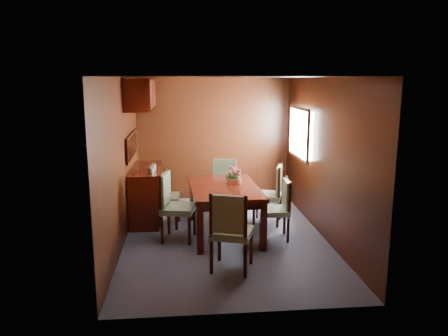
{
  "coord_description": "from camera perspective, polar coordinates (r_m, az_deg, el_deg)",
  "views": [
    {
      "loc": [
        -0.62,
        -6.34,
        2.37
      ],
      "look_at": [
        0.0,
        0.12,
        1.05
      ],
      "focal_mm": 35.0,
      "sensor_mm": 36.0,
      "label": 1
    }
  ],
  "objects": [
    {
      "name": "ground",
      "position": [
        6.79,
        0.1,
        -8.91
      ],
      "size": [
        4.5,
        4.5,
        0.0
      ],
      "primitive_type": "plane",
      "color": "#373B4B",
      "rests_on": "ground"
    },
    {
      "name": "room_shell",
      "position": [
        6.73,
        -1.06,
        5.2
      ],
      "size": [
        3.06,
        4.52,
        2.41
      ],
      "color": "black",
      "rests_on": "ground"
    },
    {
      "name": "chair_foot",
      "position": [
        7.8,
        -0.02,
        -2.0
      ],
      "size": [
        0.54,
        0.53,
        0.99
      ],
      "rotation": [
        0.0,
        0.0,
        2.95
      ],
      "color": "black",
      "rests_on": "ground"
    },
    {
      "name": "chair_left_far",
      "position": [
        7.19,
        -8.38,
        -3.15
      ],
      "size": [
        0.5,
        0.52,
        1.02
      ],
      "rotation": [
        0.0,
        0.0,
        -1.64
      ],
      "color": "black",
      "rests_on": "ground"
    },
    {
      "name": "chair_right_far",
      "position": [
        7.29,
        6.3,
        -3.0
      ],
      "size": [
        0.57,
        0.59,
        1.0
      ],
      "rotation": [
        0.0,
        0.0,
        1.26
      ],
      "color": "black",
      "rests_on": "ground"
    },
    {
      "name": "chair_left_near",
      "position": [
        6.55,
        -6.68,
        -4.48
      ],
      "size": [
        0.56,
        0.58,
        1.04
      ],
      "rotation": [
        0.0,
        0.0,
        -1.77
      ],
      "color": "black",
      "rests_on": "ground"
    },
    {
      "name": "flower_centerpiece",
      "position": [
        6.9,
        1.34,
        -0.91
      ],
      "size": [
        0.26,
        0.26,
        0.26
      ],
      "color": "#C96C3D",
      "rests_on": "dining_table"
    },
    {
      "name": "chair_right_near",
      "position": [
        6.62,
        7.26,
        -4.89
      ],
      "size": [
        0.45,
        0.47,
        0.92
      ],
      "rotation": [
        0.0,
        0.0,
        1.48
      ],
      "color": "black",
      "rests_on": "ground"
    },
    {
      "name": "chair_head",
      "position": [
        5.43,
        0.85,
        -7.79
      ],
      "size": [
        0.62,
        0.6,
        1.04
      ],
      "rotation": [
        0.0,
        0.0,
        -0.33
      ],
      "color": "black",
      "rests_on": "ground"
    },
    {
      "name": "sideboard",
      "position": [
        7.61,
        -10.07,
        -3.28
      ],
      "size": [
        0.48,
        1.4,
        0.9
      ],
      "primitive_type": "cube",
      "color": "#340C06",
      "rests_on": "ground"
    },
    {
      "name": "dining_table",
      "position": [
        6.71,
        0.04,
        -3.28
      ],
      "size": [
        1.09,
        1.67,
        0.76
      ],
      "rotation": [
        0.0,
        0.0,
        0.04
      ],
      "color": "#340C06",
      "rests_on": "ground"
    }
  ]
}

